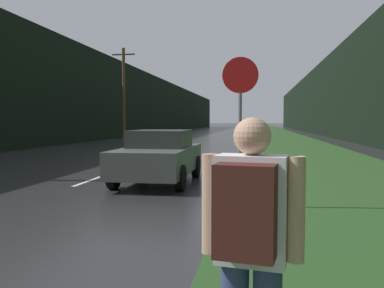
{
  "coord_description": "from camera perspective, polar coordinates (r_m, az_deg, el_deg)",
  "views": [
    {
      "loc": [
        4.74,
        1.37,
        1.71
      ],
      "look_at": [
        2.43,
        15.73,
        0.88
      ],
      "focal_mm": 38.0,
      "sensor_mm": 36.0,
      "label": 1
    }
  ],
  "objects": [
    {
      "name": "grass_verge",
      "position": [
        38.74,
        12.6,
        0.68
      ],
      "size": [
        6.0,
        240.0,
        0.02
      ],
      "primitive_type": "cube",
      "color": "#26471E",
      "rests_on": "ground_plane"
    },
    {
      "name": "lane_stripe_c",
      "position": [
        12.44,
        -13.39,
        -4.72
      ],
      "size": [
        0.12,
        3.0,
        0.01
      ],
      "primitive_type": "cube",
      "color": "silver",
      "rests_on": "ground_plane"
    },
    {
      "name": "lane_stripe_d",
      "position": [
        19.05,
        -5.3,
        -1.89
      ],
      "size": [
        0.12,
        3.0,
        0.01
      ],
      "primitive_type": "cube",
      "color": "silver",
      "rests_on": "ground_plane"
    },
    {
      "name": "treeline_far_side",
      "position": [
        50.89,
        -7.84,
        5.73
      ],
      "size": [
        2.0,
        140.0,
        7.84
      ],
      "primitive_type": "cube",
      "color": "black",
      "rests_on": "ground_plane"
    },
    {
      "name": "treeline_near_side",
      "position": [
        49.41,
        18.96,
        6.14
      ],
      "size": [
        2.0,
        140.0,
        8.67
      ],
      "primitive_type": "cube",
      "color": "black",
      "rests_on": "ground_plane"
    },
    {
      "name": "utility_pole_far",
      "position": [
        32.17,
        -9.55,
        6.94
      ],
      "size": [
        1.8,
        0.24,
        7.33
      ],
      "color": "#4C3823",
      "rests_on": "ground_plane"
    },
    {
      "name": "stop_sign",
      "position": [
        8.01,
        6.76,
        4.05
      ],
      "size": [
        0.7,
        0.07,
        2.96
      ],
      "color": "slate",
      "rests_on": "ground_plane"
    },
    {
      "name": "hitchhiker_with_backpack",
      "position": [
        2.44,
        8.17,
        -13.91
      ],
      "size": [
        0.6,
        0.46,
        1.74
      ],
      "rotation": [
        0.0,
        0.0,
        -0.16
      ],
      "color": "navy",
      "rests_on": "ground_plane"
    },
    {
      "name": "car_passing_near",
      "position": [
        11.35,
        -4.65,
        -1.69
      ],
      "size": [
        1.91,
        4.08,
        1.45
      ],
      "rotation": [
        0.0,
        0.0,
        3.14
      ],
      "color": "#4C514C",
      "rests_on": "ground_plane"
    }
  ]
}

